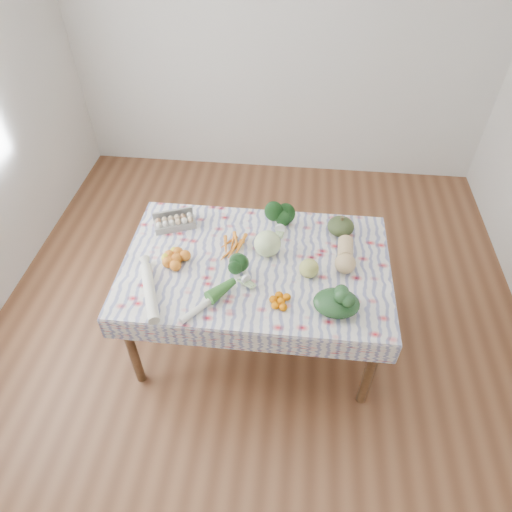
% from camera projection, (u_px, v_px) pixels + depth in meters
% --- Properties ---
extents(ground, '(4.50, 4.50, 0.00)m').
position_uv_depth(ground, '(256.00, 335.00, 3.37)').
color(ground, brown).
rests_on(ground, ground).
extents(wall_back, '(4.00, 0.04, 2.80)m').
position_uv_depth(wall_back, '(283.00, 30.00, 3.99)').
color(wall_back, silver).
rests_on(wall_back, ground).
extents(dining_table, '(1.60, 1.00, 0.75)m').
position_uv_depth(dining_table, '(256.00, 272.00, 2.90)').
color(dining_table, brown).
rests_on(dining_table, ground).
extents(tablecloth, '(1.66, 1.06, 0.01)m').
position_uv_depth(tablecloth, '(256.00, 263.00, 2.84)').
color(tablecloth, silver).
rests_on(tablecloth, dining_table).
extents(egg_carton, '(0.29, 0.20, 0.07)m').
position_uv_depth(egg_carton, '(175.00, 223.00, 3.05)').
color(egg_carton, '#979792').
rests_on(egg_carton, tablecloth).
extents(carrot_bunch, '(0.26, 0.24, 0.04)m').
position_uv_depth(carrot_bunch, '(233.00, 248.00, 2.91)').
color(carrot_bunch, orange).
rests_on(carrot_bunch, tablecloth).
extents(kale_bunch, '(0.18, 0.16, 0.16)m').
position_uv_depth(kale_bunch, '(281.00, 219.00, 3.02)').
color(kale_bunch, '#153E16').
rests_on(kale_bunch, tablecloth).
extents(kabocha_squash, '(0.22, 0.22, 0.11)m').
position_uv_depth(kabocha_squash, '(341.00, 226.00, 3.00)').
color(kabocha_squash, '#3C4C25').
rests_on(kabocha_squash, tablecloth).
extents(cabbage, '(0.18, 0.18, 0.17)m').
position_uv_depth(cabbage, '(267.00, 244.00, 2.84)').
color(cabbage, '#C4DB95').
rests_on(cabbage, tablecloth).
extents(butternut_squash, '(0.14, 0.28, 0.13)m').
position_uv_depth(butternut_squash, '(346.00, 254.00, 2.80)').
color(butternut_squash, tan).
rests_on(butternut_squash, tablecloth).
extents(orange_cluster, '(0.30, 0.30, 0.08)m').
position_uv_depth(orange_cluster, '(177.00, 259.00, 2.81)').
color(orange_cluster, orange).
rests_on(orange_cluster, tablecloth).
extents(broccoli, '(0.22, 0.22, 0.12)m').
position_uv_depth(broccoli, '(240.00, 272.00, 2.70)').
color(broccoli, '#1D491D').
rests_on(broccoli, tablecloth).
extents(mandarin_cluster, '(0.18, 0.18, 0.05)m').
position_uv_depth(mandarin_cluster, '(281.00, 301.00, 2.59)').
color(mandarin_cluster, orange).
rests_on(mandarin_cluster, tablecloth).
extents(grapefruit, '(0.15, 0.15, 0.12)m').
position_uv_depth(grapefruit, '(309.00, 268.00, 2.72)').
color(grapefruit, '#C0C25D').
rests_on(grapefruit, tablecloth).
extents(spinach_bag, '(0.29, 0.25, 0.11)m').
position_uv_depth(spinach_bag, '(336.00, 303.00, 2.53)').
color(spinach_bag, '#19391A').
rests_on(spinach_bag, tablecloth).
extents(daikon, '(0.23, 0.45, 0.06)m').
position_uv_depth(daikon, '(150.00, 292.00, 2.62)').
color(daikon, white).
rests_on(daikon, tablecloth).
extents(leek, '(0.28, 0.32, 0.04)m').
position_uv_depth(leek, '(208.00, 302.00, 2.59)').
color(leek, white).
rests_on(leek, tablecloth).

